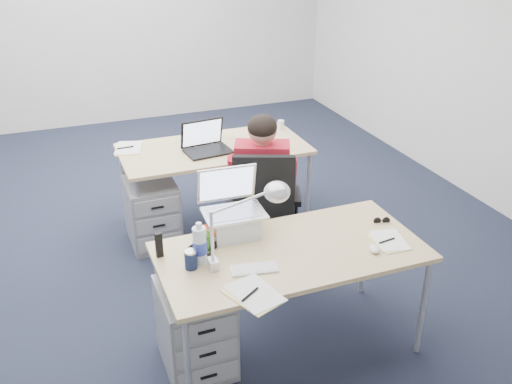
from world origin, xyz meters
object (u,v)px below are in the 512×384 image
(office_chair, at_px, (263,238))
(dark_laptop, at_px, (208,137))
(desk_far, at_px, (214,152))
(desk_lamp, at_px, (237,226))
(desk_near, at_px, (291,256))
(drawer_pedestal_near, at_px, (195,328))
(headphones, at_px, (201,249))
(bear_figurine, at_px, (205,241))
(silver_laptop, at_px, (234,206))
(cordless_phone, at_px, (159,245))
(sunglasses, at_px, (382,221))
(book_stack, at_px, (217,234))
(water_bottle, at_px, (200,243))
(seated_person, at_px, (262,189))
(can_koozie, at_px, (191,260))
(wireless_keyboard, at_px, (254,269))
(computer_mouse, at_px, (374,249))
(drawer_pedestal_far, at_px, (152,212))
(far_cup, at_px, (281,125))

(office_chair, relative_size, dark_laptop, 2.83)
(desk_far, bearing_deg, desk_lamp, -102.95)
(desk_near, relative_size, drawer_pedestal_near, 2.91)
(headphones, relative_size, bear_figurine, 1.56)
(silver_laptop, distance_m, cordless_phone, 0.52)
(silver_laptop, height_order, sunglasses, silver_laptop)
(desk_near, bearing_deg, book_stack, 143.54)
(headphones, bearing_deg, dark_laptop, 57.39)
(water_bottle, bearing_deg, desk_far, 70.30)
(seated_person, relative_size, dark_laptop, 3.39)
(can_koozie, relative_size, dark_laptop, 0.31)
(book_stack, bearing_deg, wireless_keyboard, -77.30)
(computer_mouse, height_order, water_bottle, water_bottle)
(computer_mouse, xyz_separation_m, water_bottle, (-1.00, 0.26, 0.11))
(water_bottle, xyz_separation_m, sunglasses, (1.23, 0.03, -0.12))
(drawer_pedestal_far, relative_size, bear_figurine, 4.02)
(book_stack, bearing_deg, dark_laptop, 75.43)
(desk_near, xyz_separation_m, desk_lamp, (-0.35, -0.02, 0.29))
(wireless_keyboard, xyz_separation_m, computer_mouse, (0.74, -0.07, 0.01))
(desk_near, bearing_deg, far_cup, 68.30)
(sunglasses, bearing_deg, computer_mouse, -113.51)
(bear_figurine, xyz_separation_m, cordless_phone, (-0.27, 0.03, 0.01))
(drawer_pedestal_far, distance_m, sunglasses, 2.02)
(desk_near, height_order, desk_far, same)
(wireless_keyboard, bearing_deg, sunglasses, 21.67)
(computer_mouse, distance_m, far_cup, 2.21)
(computer_mouse, bearing_deg, silver_laptop, 162.19)
(computer_mouse, relative_size, sunglasses, 0.84)
(wireless_keyboard, bearing_deg, can_koozie, 165.31)
(office_chair, xyz_separation_m, book_stack, (-0.54, -0.58, 0.47))
(silver_laptop, relative_size, can_koozie, 3.48)
(wireless_keyboard, bearing_deg, book_stack, 111.93)
(dark_laptop, bearing_deg, wireless_keyboard, -104.86)
(silver_laptop, xyz_separation_m, can_koozie, (-0.35, -0.28, -0.14))
(drawer_pedestal_near, bearing_deg, sunglasses, 1.69)
(can_koozie, relative_size, book_stack, 0.64)
(computer_mouse, distance_m, dark_laptop, 1.93)
(bear_figurine, bearing_deg, far_cup, 35.91)
(seated_person, bearing_deg, book_stack, -105.25)
(desk_far, height_order, computer_mouse, computer_mouse)
(drawer_pedestal_far, relative_size, headphones, 2.57)
(headphones, distance_m, far_cup, 2.23)
(can_koozie, bearing_deg, headphones, 56.70)
(desk_lamp, bearing_deg, office_chair, 69.54)
(drawer_pedestal_far, bearing_deg, bear_figurine, -87.84)
(sunglasses, bearing_deg, can_koozie, -161.34)
(water_bottle, relative_size, bear_figurine, 1.89)
(office_chair, height_order, drawer_pedestal_near, office_chair)
(computer_mouse, bearing_deg, drawer_pedestal_far, 135.48)
(silver_laptop, relative_size, cordless_phone, 2.57)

